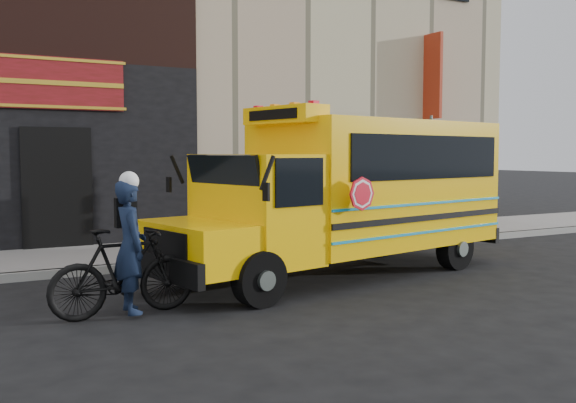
# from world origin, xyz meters

# --- Properties ---
(ground) EXTENTS (120.00, 120.00, 0.00)m
(ground) POSITION_xyz_m (0.00, 0.00, 0.00)
(ground) COLOR black
(ground) RESTS_ON ground
(curb) EXTENTS (40.00, 0.20, 0.15)m
(curb) POSITION_xyz_m (0.00, 2.60, 0.07)
(curb) COLOR gray
(curb) RESTS_ON ground
(sidewalk) EXTENTS (40.00, 3.00, 0.15)m
(sidewalk) POSITION_xyz_m (0.00, 4.10, 0.07)
(sidewalk) COLOR slate
(sidewalk) RESTS_ON ground
(building) EXTENTS (20.00, 10.70, 12.00)m
(building) POSITION_xyz_m (-0.04, 10.45, 6.13)
(building) COLOR tan
(building) RESTS_ON sidewalk
(school_bus) EXTENTS (7.18, 3.45, 2.92)m
(school_bus) POSITION_xyz_m (1.08, 0.47, 1.51)
(school_bus) COLOR black
(school_bus) RESTS_ON ground
(sign_pole) EXTENTS (0.09, 0.26, 3.03)m
(sign_pole) POSITION_xyz_m (4.59, 2.41, 1.68)
(sign_pole) COLOR #454E49
(sign_pole) RESTS_ON ground
(bicycle) EXTENTS (1.99, 0.65, 1.18)m
(bicycle) POSITION_xyz_m (-3.31, -0.61, 0.59)
(bicycle) COLOR black
(bicycle) RESTS_ON ground
(cyclist) EXTENTS (0.42, 0.65, 1.77)m
(cyclist) POSITION_xyz_m (-3.22, -0.65, 0.88)
(cyclist) COLOR black
(cyclist) RESTS_ON ground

